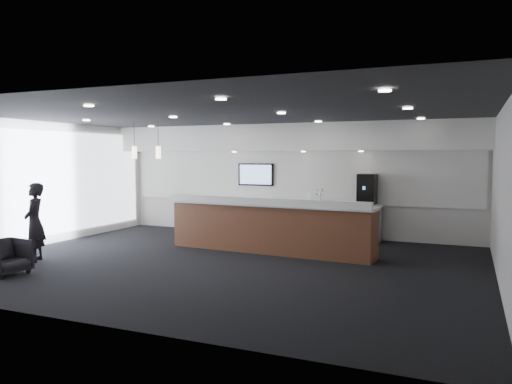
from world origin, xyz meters
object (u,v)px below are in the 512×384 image
at_px(coffee_machine, 367,189).
at_px(armchair, 6,257).
at_px(lounge_guest, 35,222).
at_px(service_counter, 269,227).

distance_m(coffee_machine, armchair, 8.25).
bearing_deg(lounge_guest, service_counter, 93.77).
bearing_deg(coffee_machine, lounge_guest, -137.46).
distance_m(coffee_machine, lounge_guest, 7.74).
relative_size(service_counter, armchair, 6.90).
bearing_deg(service_counter, coffee_machine, 57.26).
distance_m(service_counter, lounge_guest, 4.93).
bearing_deg(armchair, lounge_guest, 29.32).
xyz_separation_m(armchair, lounge_guest, (-0.44, 1.09, 0.49)).
relative_size(armchair, lounge_guest, 0.44).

